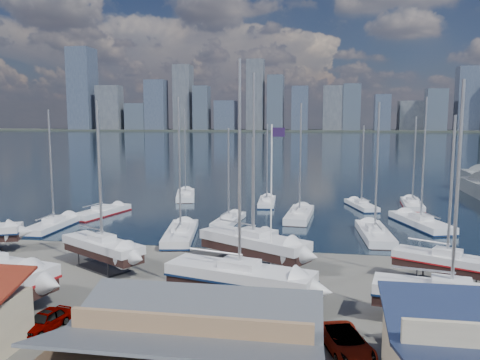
# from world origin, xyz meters

# --- Properties ---
(ground) EXTENTS (1400.00, 1400.00, 0.00)m
(ground) POSITION_xyz_m (0.00, -10.00, 0.00)
(ground) COLOR #605E59
(ground) RESTS_ON ground
(water) EXTENTS (1400.00, 600.00, 0.40)m
(water) POSITION_xyz_m (0.00, 300.00, -0.15)
(water) COLOR #182C39
(water) RESTS_ON ground
(far_shore) EXTENTS (1400.00, 80.00, 2.20)m
(far_shore) POSITION_xyz_m (0.00, 560.00, 1.10)
(far_shore) COLOR #2D332D
(far_shore) RESTS_ON ground
(skyline) EXTENTS (639.14, 43.80, 107.69)m
(skyline) POSITION_xyz_m (-7.83, 553.76, 39.09)
(skyline) COLOR #475166
(skyline) RESTS_ON far_shore
(shed_grey) EXTENTS (12.60, 8.40, 4.17)m
(shed_grey) POSITION_xyz_m (0.00, -26.00, 2.15)
(shed_grey) COLOR #8C6B4C
(shed_grey) RESTS_ON ground
(sailboat_cradle_2) EXTENTS (9.12, 6.82, 14.93)m
(sailboat_cradle_2) POSITION_xyz_m (-12.87, -8.29, 2.02)
(sailboat_cradle_2) COLOR #2D2D33
(sailboat_cradle_2) RESTS_ON ground
(sailboat_cradle_3) EXTENTS (11.20, 5.76, 17.32)m
(sailboat_cradle_3) POSITION_xyz_m (0.61, -14.75, 2.14)
(sailboat_cradle_3) COLOR #2D2D33
(sailboat_cradle_3) RESTS_ON ground
(sailboat_cradle_4) EXTENTS (10.74, 7.99, 17.35)m
(sailboat_cradle_4) POSITION_xyz_m (0.34, -5.35, 2.14)
(sailboat_cradle_4) COLOR #2D2D33
(sailboat_cradle_4) RESTS_ON ground
(sailboat_cradle_5) EXTENTS (10.02, 4.57, 15.67)m
(sailboat_cradle_5) POSITION_xyz_m (14.47, -15.98, 2.05)
(sailboat_cradle_5) COLOR #2D2D33
(sailboat_cradle_5) RESTS_ON ground
(sailboat_cradle_6) EXTENTS (8.45, 5.92, 13.63)m
(sailboat_cradle_6) POSITION_xyz_m (16.34, -7.80, 1.95)
(sailboat_cradle_6) COLOR #2D2D33
(sailboat_cradle_6) RESTS_ON ground
(sailboat_moored_0) EXTENTS (2.89, 10.18, 15.20)m
(sailboat_moored_0) POSITION_xyz_m (-25.94, 5.68, 0.31)
(sailboat_moored_0) COLOR black
(sailboat_moored_0) RESTS_ON water
(sailboat_moored_1) EXTENTS (5.12, 10.34, 14.90)m
(sailboat_moored_1) POSITION_xyz_m (-23.75, 14.23, 0.31)
(sailboat_moored_1) COLOR black
(sailboat_moored_1) RESTS_ON water
(sailboat_moored_2) EXTENTS (5.52, 10.97, 15.95)m
(sailboat_moored_2) POSITION_xyz_m (-16.09, 30.13, 0.32)
(sailboat_moored_2) COLOR black
(sailboat_moored_2) RESTS_ON water
(sailboat_moored_3) EXTENTS (4.92, 11.44, 16.55)m
(sailboat_moored_3) POSITION_xyz_m (-9.13, 3.48, 0.31)
(sailboat_moored_3) COLOR black
(sailboat_moored_3) RESTS_ON water
(sailboat_moored_4) EXTENTS (3.29, 8.73, 12.87)m
(sailboat_moored_4) POSITION_xyz_m (-5.18, 11.95, 0.32)
(sailboat_moored_4) COLOR black
(sailboat_moored_4) RESTS_ON water
(sailboat_moored_5) EXTENTS (2.98, 9.04, 13.32)m
(sailboat_moored_5) POSITION_xyz_m (-1.72, 26.28, 0.31)
(sailboat_moored_5) COLOR black
(sailboat_moored_5) RESTS_ON water
(sailboat_moored_6) EXTENTS (5.30, 8.23, 11.97)m
(sailboat_moored_6) POSITION_xyz_m (-0.89, 3.05, 0.31)
(sailboat_moored_6) COLOR black
(sailboat_moored_6) RESTS_ON water
(sailboat_moored_7) EXTENTS (3.85, 10.97, 16.26)m
(sailboat_moored_7) POSITION_xyz_m (3.75, 16.46, 0.32)
(sailboat_moored_7) COLOR black
(sailboat_moored_7) RESTS_ON water
(sailboat_moored_8) EXTENTS (4.73, 9.10, 13.10)m
(sailboat_moored_8) POSITION_xyz_m (12.76, 25.65, 0.31)
(sailboat_moored_8) COLOR black
(sailboat_moored_8) RESTS_ON water
(sailboat_moored_9) EXTENTS (3.54, 10.72, 15.95)m
(sailboat_moored_9) POSITION_xyz_m (12.53, 7.10, 0.32)
(sailboat_moored_9) COLOR black
(sailboat_moored_9) RESTS_ON water
(sailboat_moored_10) EXTENTS (6.43, 11.70, 16.86)m
(sailboat_moored_10) POSITION_xyz_m (18.93, 13.98, 0.31)
(sailboat_moored_10) COLOR black
(sailboat_moored_10) RESTS_ON water
(sailboat_moored_11) EXTENTS (3.49, 9.89, 14.51)m
(sailboat_moored_11) POSITION_xyz_m (20.55, 27.67, 0.31)
(sailboat_moored_11) COLOR black
(sailboat_moored_11) RESTS_ON water
(car_a) EXTENTS (2.18, 3.97, 1.28)m
(car_a) POSITION_xyz_m (-10.93, -20.47, 0.64)
(car_a) COLOR gray
(car_a) RESTS_ON ground
(car_b) EXTENTS (4.95, 2.02, 1.60)m
(car_b) POSITION_xyz_m (-1.63, -19.54, 0.80)
(car_b) COLOR gray
(car_b) RESTS_ON ground
(car_c) EXTENTS (3.56, 5.28, 1.35)m
(car_c) POSITION_xyz_m (7.71, -20.49, 0.67)
(car_c) COLOR gray
(car_c) RESTS_ON ground
(car_d) EXTENTS (3.76, 5.48, 1.47)m
(car_d) POSITION_xyz_m (11.74, -20.64, 0.74)
(car_d) COLOR gray
(car_d) RESTS_ON ground
(flagpole) EXTENTS (1.14, 0.12, 12.90)m
(flagpole) POSITION_xyz_m (2.24, -7.68, 7.49)
(flagpole) COLOR white
(flagpole) RESTS_ON ground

